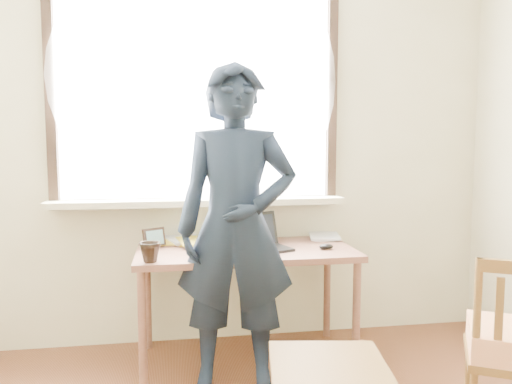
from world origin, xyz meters
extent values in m
cube|color=beige|center=(0.00, 2.00, 1.30)|extent=(3.50, 0.02, 2.60)
cube|color=white|center=(-0.20, 1.99, 1.60)|extent=(1.70, 0.01, 1.30)
cube|color=black|center=(-0.20, 1.97, 0.92)|extent=(1.82, 0.06, 0.06)
cube|color=black|center=(-1.08, 1.97, 1.60)|extent=(0.06, 0.06, 1.30)
cube|color=black|center=(0.68, 1.97, 1.60)|extent=(0.06, 0.06, 1.30)
cube|color=beige|center=(-0.20, 1.90, 0.93)|extent=(1.85, 0.20, 0.04)
cube|color=white|center=(-0.20, 1.91, 1.70)|extent=(1.95, 0.02, 1.65)
cube|color=brown|center=(0.06, 1.63, 0.66)|extent=(1.27, 0.64, 0.04)
cylinder|color=brown|center=(-0.53, 1.36, 0.32)|extent=(0.05, 0.05, 0.64)
cylinder|color=brown|center=(-0.53, 1.90, 0.32)|extent=(0.05, 0.05, 0.64)
cylinder|color=brown|center=(0.65, 1.36, 0.32)|extent=(0.05, 0.05, 0.64)
cylinder|color=brown|center=(0.65, 1.90, 0.32)|extent=(0.05, 0.05, 0.64)
cube|color=black|center=(0.15, 1.55, 0.69)|extent=(0.36, 0.31, 0.02)
cube|color=black|center=(0.11, 1.65, 0.79)|extent=(0.31, 0.16, 0.20)
cube|color=black|center=(0.11, 1.65, 0.79)|extent=(0.27, 0.14, 0.17)
cube|color=black|center=(0.15, 1.54, 0.69)|extent=(0.30, 0.21, 0.00)
imported|color=white|center=(0.01, 1.76, 0.73)|extent=(0.14, 0.14, 0.09)
imported|color=black|center=(-0.48, 1.38, 0.73)|extent=(0.14, 0.14, 0.10)
ellipsoid|color=black|center=(0.52, 1.53, 0.70)|extent=(0.08, 0.06, 0.03)
cube|color=#913A1A|center=(-0.23, 1.90, 0.68)|extent=(0.36, 0.35, 0.01)
cube|color=#2C5D91|center=(-0.42, 1.76, 0.69)|extent=(0.29, 0.34, 0.01)
cube|color=white|center=(-0.29, 1.82, 0.70)|extent=(0.36, 0.36, 0.02)
cube|color=white|center=(-0.43, 1.69, 0.70)|extent=(0.33, 0.29, 0.01)
cube|color=#2C5D91|center=(-0.33, 1.82, 0.71)|extent=(0.25, 0.31, 0.02)
cube|color=#913A1A|center=(-0.36, 1.78, 0.71)|extent=(0.29, 0.29, 0.02)
imported|color=white|center=(-0.39, 1.87, 0.69)|extent=(0.27, 0.32, 0.03)
imported|color=white|center=(0.52, 1.89, 0.69)|extent=(0.24, 0.30, 0.02)
cube|color=black|center=(-0.48, 1.73, 0.74)|extent=(0.13, 0.09, 0.11)
cube|color=#3C7A36|center=(-0.48, 1.73, 0.74)|extent=(0.10, 0.06, 0.08)
cube|color=brown|center=(0.22, 0.55, 0.44)|extent=(0.51, 0.49, 0.04)
cylinder|color=brown|center=(1.01, 0.84, 0.18)|extent=(0.03, 0.03, 0.36)
cylinder|color=brown|center=(0.85, 0.55, 0.62)|extent=(0.03, 0.03, 0.44)
cube|color=brown|center=(0.92, 0.51, 0.60)|extent=(0.04, 0.03, 0.36)
imported|color=black|center=(-0.04, 1.32, 0.86)|extent=(0.68, 0.50, 1.71)
camera|label=1|loc=(-0.36, -1.24, 1.31)|focal=35.00mm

